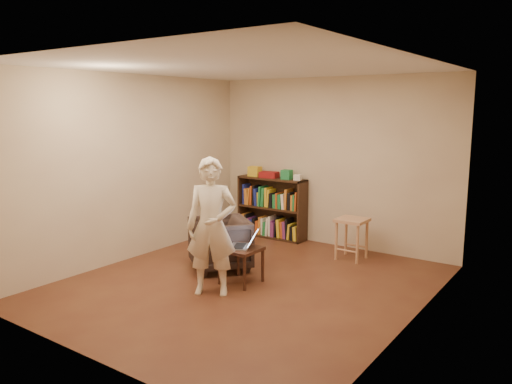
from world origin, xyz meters
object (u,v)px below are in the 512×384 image
Objects in this scene: laptop at (245,243)px; armchair at (220,244)px; side_table at (241,254)px; person at (212,227)px; bookshelf at (272,211)px; stool at (352,226)px.

armchair is at bearing -138.45° from laptop.
side_table is 0.99× the size of laptop.
bookshelf is at bearing 78.57° from person.
side_table is at bearing 52.06° from person.
person reaches higher than armchair.
armchair is at bearing 153.89° from side_table.
armchair is 0.48× the size of person.
armchair is 1.69× the size of side_table.
stool is 1.32× the size of side_table.
bookshelf is 0.75× the size of person.
stool is (1.61, -0.39, 0.04)m from bookshelf.
side_table is (0.92, -2.09, -0.07)m from bookshelf.
armchair is 0.64m from side_table.
side_table is 0.14m from laptop.
stool reaches higher than side_table.
bookshelf is at bearing 166.35° from stool.
bookshelf is at bearing 113.71° from side_table.
armchair is at bearing -79.18° from bookshelf.
stool is 2.32m from person.
laptop is (0.96, -2.06, 0.06)m from bookshelf.
person reaches higher than stool.
bookshelf is 1.84m from armchair.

